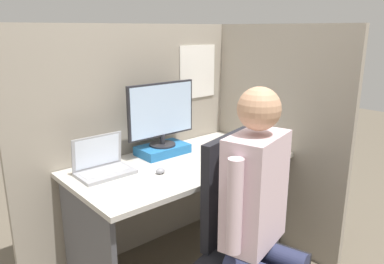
% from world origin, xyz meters
% --- Properties ---
extents(cubicle_panel_back, '(1.91, 0.05, 1.60)m').
position_xyz_m(cubicle_panel_back, '(0.00, 0.75, 0.80)').
color(cubicle_panel_back, gray).
rests_on(cubicle_panel_back, ground).
extents(cubicle_panel_right, '(0.04, 1.37, 1.60)m').
position_xyz_m(cubicle_panel_right, '(0.73, 0.29, 0.80)').
color(cubicle_panel_right, gray).
rests_on(cubicle_panel_right, ground).
extents(desk, '(1.41, 0.72, 0.74)m').
position_xyz_m(desk, '(0.00, 0.36, 0.55)').
color(desk, beige).
rests_on(desk, ground).
extents(paper_box, '(0.34, 0.21, 0.06)m').
position_xyz_m(paper_box, '(0.01, 0.57, 0.77)').
color(paper_box, '#236BAD').
rests_on(paper_box, desk).
extents(monitor, '(0.51, 0.18, 0.43)m').
position_xyz_m(monitor, '(0.01, 0.57, 1.03)').
color(monitor, '#232328').
rests_on(monitor, paper_box).
extents(laptop, '(0.32, 0.21, 0.22)m').
position_xyz_m(laptop, '(-0.47, 0.51, 0.79)').
color(laptop, '#99999E').
rests_on(laptop, desk).
extents(mouse, '(0.06, 0.05, 0.03)m').
position_xyz_m(mouse, '(-0.22, 0.29, 0.76)').
color(mouse, gray).
rests_on(mouse, desk).
extents(stapler, '(0.04, 0.14, 0.04)m').
position_xyz_m(stapler, '(0.60, 0.34, 0.76)').
color(stapler, '#A31919').
rests_on(stapler, desk).
extents(carrot_toy, '(0.04, 0.13, 0.04)m').
position_xyz_m(carrot_toy, '(0.03, 0.09, 0.76)').
color(carrot_toy, orange).
rests_on(carrot_toy, desk).
extents(office_chair, '(0.57, 0.61, 1.03)m').
position_xyz_m(office_chair, '(-0.11, -0.25, 0.52)').
color(office_chair, black).
rests_on(office_chair, ground).
extents(person, '(0.47, 0.48, 1.32)m').
position_xyz_m(person, '(-0.15, -0.41, 0.76)').
color(person, '#282D4C').
rests_on(person, ground).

